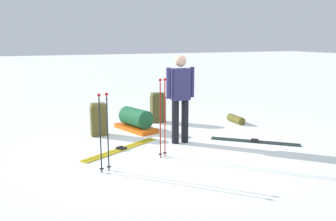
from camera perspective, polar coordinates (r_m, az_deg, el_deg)
ground_plane at (r=6.82m, az=0.00°, el=-5.78°), size 80.00×80.00×0.00m
skier_standing at (r=6.90m, az=1.95°, el=2.55°), size 0.57×0.24×1.70m
ski_pair_near at (r=6.71m, az=-7.37°, el=-6.06°), size 1.65×0.99×0.05m
ski_pair_far at (r=7.33m, az=13.50°, el=-4.77°), size 1.39×1.27×0.05m
backpack_large_dark at (r=8.75m, az=-1.61°, el=0.42°), size 0.35×0.25×0.72m
backpack_bright at (r=7.68m, az=-10.89°, el=-1.44°), size 0.35×0.27×0.68m
ski_poles_planted_near at (r=6.08m, az=-0.86°, el=-0.58°), size 0.17×0.10×1.36m
ski_poles_planted_far at (r=5.49m, az=-10.08°, el=-2.81°), size 0.19×0.11×1.22m
gear_sled at (r=8.03m, az=-5.10°, el=-1.54°), size 0.74×1.17×0.49m
sleeping_mat_rolled at (r=8.87m, az=10.66°, el=-1.36°), size 0.20×0.56×0.18m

